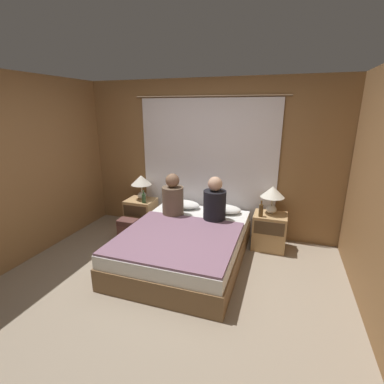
{
  "coord_description": "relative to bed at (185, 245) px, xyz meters",
  "views": [
    {
      "loc": [
        1.2,
        -2.54,
        2.05
      ],
      "look_at": [
        0.0,
        1.03,
        0.91
      ],
      "focal_mm": 26.0,
      "sensor_mm": 36.0,
      "label": 1
    }
  ],
  "objects": [
    {
      "name": "backpack_on_floor",
      "position": [
        -1.08,
        0.3,
        -0.03
      ],
      "size": [
        0.31,
        0.21,
        0.35
      ],
      "color": "brown",
      "rests_on": "ground_plane"
    },
    {
      "name": "nightstand_left",
      "position": [
        -1.08,
        0.74,
        0.05
      ],
      "size": [
        0.48,
        0.41,
        0.54
      ],
      "color": "tan",
      "rests_on": "ground_plane"
    },
    {
      "name": "blanket_on_bed",
      "position": [
        0.0,
        -0.28,
        0.25
      ],
      "size": [
        1.48,
        1.41,
        0.03
      ],
      "color": "slate",
      "rests_on": "bed"
    },
    {
      "name": "lamp_right",
      "position": [
        1.08,
        0.8,
        0.61
      ],
      "size": [
        0.35,
        0.35,
        0.42
      ],
      "color": "silver",
      "rests_on": "nightstand_right"
    },
    {
      "name": "person_left_in_bed",
      "position": [
        -0.36,
        0.45,
        0.51
      ],
      "size": [
        0.33,
        0.33,
        0.66
      ],
      "color": "brown",
      "rests_on": "bed"
    },
    {
      "name": "pillow_right",
      "position": [
        0.34,
        0.81,
        0.29
      ],
      "size": [
        0.59,
        0.33,
        0.12
      ],
      "color": "white",
      "rests_on": "bed"
    },
    {
      "name": "pillow_left",
      "position": [
        -0.34,
        0.81,
        0.29
      ],
      "size": [
        0.59,
        0.33,
        0.12
      ],
      "color": "white",
      "rests_on": "bed"
    },
    {
      "name": "lamp_left",
      "position": [
        -1.08,
        0.8,
        0.61
      ],
      "size": [
        0.35,
        0.35,
        0.42
      ],
      "color": "silver",
      "rests_on": "nightstand_left"
    },
    {
      "name": "wall_left",
      "position": [
        -2.12,
        -0.72,
        1.02
      ],
      "size": [
        0.06,
        3.77,
        2.5
      ],
      "color": "olive",
      "rests_on": "ground_plane"
    },
    {
      "name": "beer_bottle_on_left_stand",
      "position": [
        -0.95,
        0.62,
        0.4
      ],
      "size": [
        0.06,
        0.06,
        0.21
      ],
      "color": "#2D4C28",
      "rests_on": "nightstand_left"
    },
    {
      "name": "person_right_in_bed",
      "position": [
        0.3,
        0.45,
        0.51
      ],
      "size": [
        0.33,
        0.33,
        0.66
      ],
      "color": "black",
      "rests_on": "bed"
    },
    {
      "name": "curtain_panel",
      "position": [
        0.0,
        1.07,
        0.89
      ],
      "size": [
        2.46,
        0.02,
        2.23
      ],
      "color": "white",
      "rests_on": "ground_plane"
    },
    {
      "name": "wall_back",
      "position": [
        0.0,
        1.13,
        1.02
      ],
      "size": [
        4.31,
        0.06,
        2.5
      ],
      "color": "olive",
      "rests_on": "ground_plane"
    },
    {
      "name": "bed",
      "position": [
        0.0,
        0.0,
        0.0
      ],
      "size": [
        1.54,
        2.04,
        0.46
      ],
      "color": "brown",
      "rests_on": "ground_plane"
    },
    {
      "name": "ground_plane",
      "position": [
        0.0,
        -0.72,
        -0.23
      ],
      "size": [
        16.0,
        16.0,
        0.0
      ],
      "primitive_type": "plane",
      "color": "gray"
    },
    {
      "name": "beer_bottle_on_right_stand",
      "position": [
        0.95,
        0.62,
        0.41
      ],
      "size": [
        0.06,
        0.06,
        0.24
      ],
      "color": "#513819",
      "rests_on": "nightstand_right"
    },
    {
      "name": "nightstand_right",
      "position": [
        1.08,
        0.74,
        0.05
      ],
      "size": [
        0.48,
        0.41,
        0.54
      ],
      "color": "tan",
      "rests_on": "ground_plane"
    }
  ]
}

